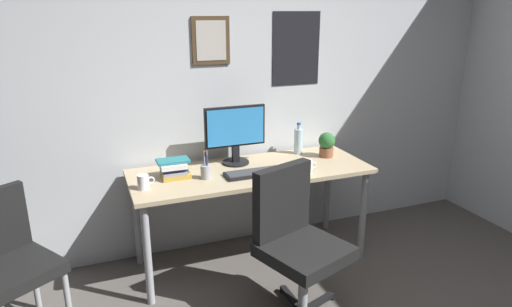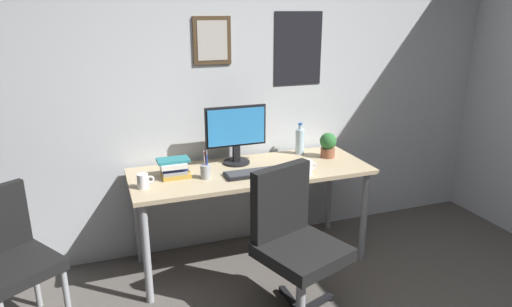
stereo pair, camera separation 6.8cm
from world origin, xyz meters
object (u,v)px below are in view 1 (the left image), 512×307
Objects in this scene: keyboard at (255,173)px; coffee_mug_far at (144,182)px; coffee_mug_near at (306,167)px; book_stack_left at (174,169)px; office_chair at (295,237)px; side_chair at (7,257)px; pen_cup at (206,171)px; water_bottle at (298,141)px; computer_mouse at (292,166)px; potted_plant at (327,144)px; monitor at (235,132)px.

coffee_mug_far is (-0.76, 0.01, 0.04)m from keyboard.
book_stack_left reaches higher than coffee_mug_near.
office_chair reaches higher than side_chair.
water_bottle is at bearing 18.68° from pen_cup.
potted_plant is (0.36, 0.15, 0.09)m from computer_mouse.
coffee_mug_near reaches higher than coffee_mug_far.
pen_cup is at bearing -27.78° from book_stack_left.
computer_mouse is at bearing 0.98° from coffee_mug_far.
potted_plant reaches higher than side_chair.
keyboard is 0.69m from potted_plant.
pen_cup is at bearing -172.68° from potted_plant.
office_chair is at bearing -50.98° from book_stack_left.
monitor is at bearing 143.88° from computer_mouse.
monitor is 0.56m from water_bottle.
office_chair is at bearing -35.47° from coffee_mug_far.
water_bottle is 1.26× the size of pen_cup.
potted_plant reaches higher than keyboard.
office_chair is 0.96m from monitor.
book_stack_left is (-0.54, 0.15, 0.05)m from keyboard.
monitor is at bearing 99.90° from keyboard.
monitor reaches higher than office_chair.
book_stack_left is at bearing 129.02° from office_chair.
keyboard is 0.36m from coffee_mug_near.
monitor reaches higher than potted_plant.
book_stack_left is (-0.49, -0.13, -0.18)m from monitor.
book_stack_left reaches higher than keyboard.
office_chair is 3.76× the size of water_bottle.
coffee_mug_near is (0.34, -0.12, 0.04)m from keyboard.
keyboard is 0.30m from computer_mouse.
water_bottle is at bearing 137.51° from potted_plant.
coffee_mug_far is at bearing -159.06° from monitor.
monitor is at bearing 38.58° from pen_cup.
keyboard is 3.88× the size of coffee_mug_far.
pen_cup is at bearing 171.88° from keyboard.
coffee_mug_near is 0.64× the size of potted_plant.
potted_plant reaches higher than book_stack_left.
book_stack_left is at bearing 152.22° from pen_cup.
book_stack_left is (-0.20, 0.10, 0.01)m from pen_cup.
potted_plant is (0.66, 0.18, 0.09)m from keyboard.
monitor reaches higher than pen_cup.
computer_mouse is 0.88× the size of coffee_mug_near.
book_stack_left is (-1.03, -0.18, -0.04)m from water_bottle.
computer_mouse is at bearing -1.91° from pen_cup.
coffee_mug_near is (1.90, 0.03, 0.29)m from side_chair.
monitor is at bearing 171.69° from potted_plant.
potted_plant is at bearing 50.08° from office_chair.
keyboard is 1.70× the size of water_bottle.
side_chair reaches higher than computer_mouse.
pen_cup reaches higher than computer_mouse.
potted_plant is at bearing 42.03° from coffee_mug_near.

